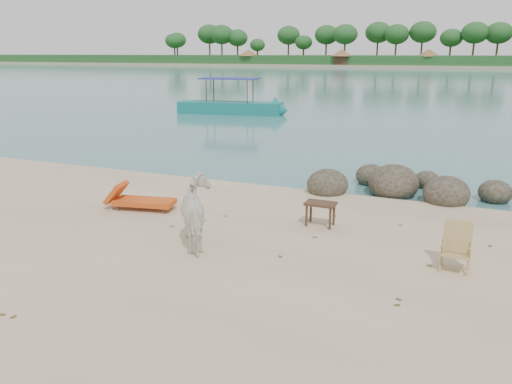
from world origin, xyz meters
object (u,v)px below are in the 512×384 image
Objects in this scene: lounge_chair at (144,200)px; deck_chair at (456,250)px; boulders at (406,187)px; boat_near at (230,84)px; side_table at (320,215)px; cow at (199,214)px.

lounge_chair is 7.26m from deck_chair.
boat_near is (-12.86, 15.67, 1.63)m from boulders.
side_table is 3.18m from deck_chair.
deck_chair is (2.86, -1.39, 0.15)m from side_table.
deck_chair is (4.78, 0.64, -0.26)m from cow.
boulders is 6.51m from cow.
cow is (-3.38, -5.55, 0.48)m from boulders.
cow is 1.92× the size of deck_chair.
deck_chair is (7.20, -0.91, 0.14)m from lounge_chair.
boulders is 20.34m from boat_near.
side_table is 4.37m from lounge_chair.
boat_near is (-9.48, 21.22, 1.15)m from cow.
cow is at bearing -43.41° from lounge_chair.
deck_chair is 0.11× the size of boat_near.
cow is at bearing -167.71° from deck_chair.
cow is at bearing -74.51° from boat_near.
lounge_chair is at bearing -145.40° from boulders.
lounge_chair reaches higher than side_table.
boulders is 0.84× the size of boat_near.
cow reaches higher than side_table.
cow is 0.88× the size of lounge_chair.
boat_near is at bearing 99.00° from lounge_chair.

